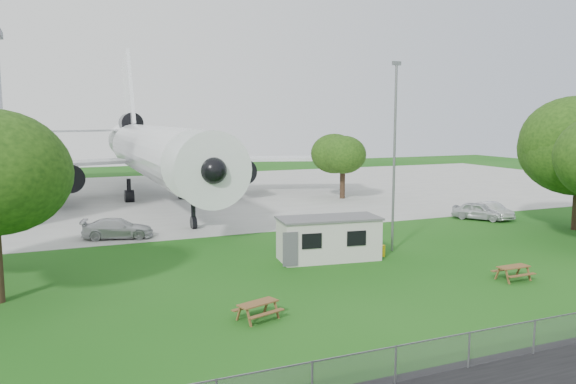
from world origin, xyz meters
name	(u,v)px	position (x,y,z in m)	size (l,w,h in m)	color
ground	(321,293)	(0.00, 0.00, 0.00)	(160.00, 160.00, 0.00)	#29641C
concrete_apron	(170,196)	(0.00, 38.00, 0.01)	(120.00, 46.00, 0.03)	#B7B7B2
airliner	(154,150)	(-2.00, 35.86, 5.27)	(46.36, 47.73, 17.69)	white
site_cabin	(329,238)	(3.41, 5.88, 1.31)	(6.90, 3.46, 2.62)	beige
picnic_west	(258,319)	(-4.13, -2.20, 0.00)	(1.80, 1.50, 0.76)	brown
picnic_east	(513,280)	(10.48, -1.94, 0.00)	(1.80, 1.50, 0.76)	brown
fence	(445,373)	(0.00, -9.50, 0.00)	(58.00, 0.04, 1.30)	gray
lamp_mast	(394,159)	(8.20, 6.20, 6.00)	(0.16, 0.16, 12.00)	slate
tree_far_apron	(343,155)	(16.60, 28.55, 4.66)	(5.16, 5.16, 7.26)	#382619
car_ne_hatch	(478,211)	(21.28, 12.96, 0.73)	(1.72, 4.27, 1.45)	#B6B9BE
car_ne_sedan	(492,211)	(22.70, 12.89, 0.69)	(1.45, 4.17, 1.37)	silver
car_apron_van	(118,229)	(-7.86, 17.11, 0.72)	(2.01, 4.95, 1.44)	silver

